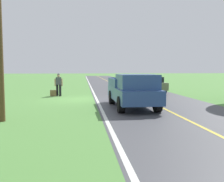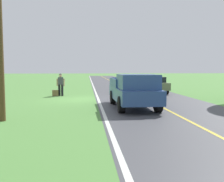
{
  "view_description": "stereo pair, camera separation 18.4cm",
  "coord_description": "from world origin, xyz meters",
  "views": [
    {
      "loc": [
        -0.29,
        18.04,
        2.1
      ],
      "look_at": [
        -1.56,
        6.88,
        1.15
      ],
      "focal_mm": 41.97,
      "sensor_mm": 36.0,
      "label": 1
    },
    {
      "loc": [
        -0.48,
        18.06,
        2.1
      ],
      "look_at": [
        -1.56,
        6.88,
        1.15
      ],
      "focal_mm": 41.97,
      "sensor_mm": 36.0,
      "label": 2
    }
  ],
  "objects": [
    {
      "name": "ground_plane",
      "position": [
        0.0,
        0.0,
        0.0
      ],
      "size": [
        200.0,
        200.0,
        0.0
      ],
      "primitive_type": "plane",
      "color": "#568E42"
    },
    {
      "name": "hitchhiker_walking",
      "position": [
        1.54,
        -2.45,
        0.98
      ],
      "size": [
        0.62,
        0.51,
        1.75
      ],
      "color": "black",
      "rests_on": "ground"
    },
    {
      "name": "pickup_truck_passing",
      "position": [
        -2.98,
        4.37,
        0.97
      ],
      "size": [
        2.18,
        5.44,
        1.82
      ],
      "color": "#2D4C84",
      "rests_on": "ground"
    },
    {
      "name": "road_surface",
      "position": [
        -4.57,
        0.0,
        0.0
      ],
      "size": [
        6.98,
        120.0,
        0.0
      ],
      "primitive_type": "cube",
      "color": "#47474C",
      "rests_on": "ground"
    },
    {
      "name": "lane_centre_line",
      "position": [
        -4.57,
        0.0,
        0.01
      ],
      "size": [
        0.14,
        117.6,
        0.0
      ],
      "primitive_type": "cube",
      "color": "gold",
      "rests_on": "ground"
    },
    {
      "name": "suitcase_carried",
      "position": [
        1.95,
        -2.33,
        0.24
      ],
      "size": [
        0.48,
        0.24,
        0.47
      ],
      "primitive_type": "cube",
      "rotation": [
        0.0,
        0.0,
        1.66
      ],
      "color": "brown",
      "rests_on": "ground"
    },
    {
      "name": "lane_edge_line",
      "position": [
        -1.26,
        0.0,
        0.01
      ],
      "size": [
        0.16,
        117.6,
        0.0
      ],
      "primitive_type": "cube",
      "color": "silver",
      "rests_on": "ground"
    },
    {
      "name": "sedan_near_oncoming",
      "position": [
        -6.22,
        -4.46,
        0.75
      ],
      "size": [
        2.04,
        4.46,
        1.41
      ],
      "color": "#66754C",
      "rests_on": "ground"
    }
  ]
}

